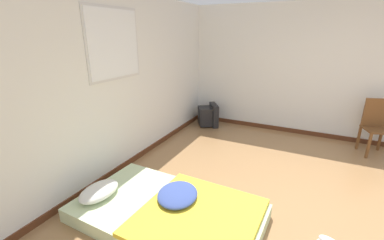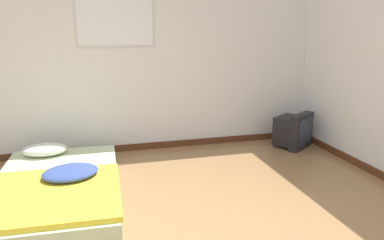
% 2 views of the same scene
% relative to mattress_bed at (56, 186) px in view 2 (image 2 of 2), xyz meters
% --- Properties ---
extents(wall_back, '(8.04, 0.08, 2.60)m').
position_rel_mattress_bed_xyz_m(wall_back, '(0.69, 1.29, 1.18)').
color(wall_back, white).
rests_on(wall_back, ground_plane).
extents(mattress_bed, '(1.30, 2.12, 0.31)m').
position_rel_mattress_bed_xyz_m(mattress_bed, '(0.00, 0.00, 0.00)').
color(mattress_bed, beige).
rests_on(mattress_bed, ground_plane).
extents(crt_tv, '(0.59, 0.58, 0.50)m').
position_rel_mattress_bed_xyz_m(crt_tv, '(3.12, 0.82, 0.12)').
color(crt_tv, black).
rests_on(crt_tv, ground_plane).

